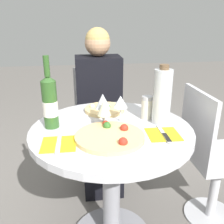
{
  "coord_description": "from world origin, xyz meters",
  "views": [
    {
      "loc": [
        -0.16,
        -1.14,
        1.26
      ],
      "look_at": [
        -0.0,
        -0.04,
        0.84
      ],
      "focal_mm": 40.0,
      "sensor_mm": 36.0,
      "label": 1
    }
  ],
  "objects_px": {
    "dining_table": "(111,160)",
    "chair_empty_side": "(210,160)",
    "chair_behind_diner": "(98,123)",
    "wine_bottle": "(50,102)",
    "pizza_large": "(110,136)",
    "seated_diner": "(100,118)",
    "tall_carafe": "(162,96)"
  },
  "relations": [
    {
      "from": "dining_table",
      "to": "chair_empty_side",
      "type": "relative_size",
      "value": 0.93
    },
    {
      "from": "chair_behind_diner",
      "to": "chair_empty_side",
      "type": "bearing_deg",
      "value": 133.13
    },
    {
      "from": "dining_table",
      "to": "chair_empty_side",
      "type": "distance_m",
      "value": 0.64
    },
    {
      "from": "chair_empty_side",
      "to": "wine_bottle",
      "type": "bearing_deg",
      "value": -88.22
    },
    {
      "from": "chair_empty_side",
      "to": "pizza_large",
      "type": "relative_size",
      "value": 2.74
    },
    {
      "from": "dining_table",
      "to": "pizza_large",
      "type": "height_order",
      "value": "pizza_large"
    },
    {
      "from": "pizza_large",
      "to": "wine_bottle",
      "type": "xyz_separation_m",
      "value": [
        -0.28,
        0.17,
        0.12
      ]
    },
    {
      "from": "chair_behind_diner",
      "to": "wine_bottle",
      "type": "distance_m",
      "value": 0.87
    },
    {
      "from": "seated_diner",
      "to": "chair_empty_side",
      "type": "height_order",
      "value": "seated_diner"
    },
    {
      "from": "tall_carafe",
      "to": "dining_table",
      "type": "bearing_deg",
      "value": -173.87
    },
    {
      "from": "wine_bottle",
      "to": "tall_carafe",
      "type": "height_order",
      "value": "wine_bottle"
    },
    {
      "from": "pizza_large",
      "to": "chair_behind_diner",
      "type": "bearing_deg",
      "value": 88.88
    },
    {
      "from": "seated_diner",
      "to": "tall_carafe",
      "type": "xyz_separation_m",
      "value": [
        0.27,
        -0.58,
        0.34
      ]
    },
    {
      "from": "wine_bottle",
      "to": "tall_carafe",
      "type": "bearing_deg",
      "value": -2.61
    },
    {
      "from": "wine_bottle",
      "to": "chair_empty_side",
      "type": "bearing_deg",
      "value": 1.78
    },
    {
      "from": "seated_diner",
      "to": "tall_carafe",
      "type": "distance_m",
      "value": 0.73
    },
    {
      "from": "dining_table",
      "to": "chair_behind_diner",
      "type": "bearing_deg",
      "value": 90.3
    },
    {
      "from": "pizza_large",
      "to": "wine_bottle",
      "type": "relative_size",
      "value": 0.89
    },
    {
      "from": "seated_diner",
      "to": "chair_empty_side",
      "type": "xyz_separation_m",
      "value": [
        0.63,
        -0.53,
        -0.1
      ]
    },
    {
      "from": "dining_table",
      "to": "tall_carafe",
      "type": "height_order",
      "value": "tall_carafe"
    },
    {
      "from": "chair_behind_diner",
      "to": "pizza_large",
      "type": "xyz_separation_m",
      "value": [
        -0.02,
        -0.87,
        0.31
      ]
    },
    {
      "from": "wine_bottle",
      "to": "pizza_large",
      "type": "bearing_deg",
      "value": -32.02
    },
    {
      "from": "chair_empty_side",
      "to": "tall_carafe",
      "type": "xyz_separation_m",
      "value": [
        -0.36,
        -0.05,
        0.44
      ]
    },
    {
      "from": "seated_diner",
      "to": "wine_bottle",
      "type": "xyz_separation_m",
      "value": [
        -0.29,
        -0.56,
        0.33
      ]
    },
    {
      "from": "dining_table",
      "to": "chair_behind_diner",
      "type": "relative_size",
      "value": 0.93
    },
    {
      "from": "pizza_large",
      "to": "seated_diner",
      "type": "bearing_deg",
      "value": 88.66
    },
    {
      "from": "pizza_large",
      "to": "tall_carafe",
      "type": "distance_m",
      "value": 0.35
    },
    {
      "from": "dining_table",
      "to": "chair_behind_diner",
      "type": "distance_m",
      "value": 0.76
    },
    {
      "from": "chair_empty_side",
      "to": "pizza_large",
      "type": "height_order",
      "value": "chair_empty_side"
    },
    {
      "from": "chair_empty_side",
      "to": "pizza_large",
      "type": "xyz_separation_m",
      "value": [
        -0.65,
        -0.2,
        0.31
      ]
    },
    {
      "from": "dining_table",
      "to": "chair_behind_diner",
      "type": "height_order",
      "value": "chair_behind_diner"
    },
    {
      "from": "pizza_large",
      "to": "wine_bottle",
      "type": "distance_m",
      "value": 0.35
    }
  ]
}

